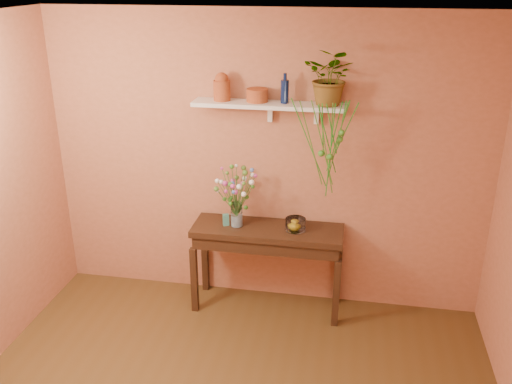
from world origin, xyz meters
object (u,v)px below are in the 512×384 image
(blue_bottle, at_px, (285,91))
(glass_bowl, at_px, (295,225))
(glass_vase, at_px, (237,216))
(bouquet, at_px, (236,186))
(terracotta_jug, at_px, (222,87))
(sideboard, at_px, (267,240))
(spider_plant, at_px, (332,77))

(blue_bottle, relative_size, glass_bowl, 1.38)
(glass_vase, distance_m, bouquet, 0.29)
(glass_vase, distance_m, glass_bowl, 0.53)
(terracotta_jug, bearing_deg, bouquet, -42.12)
(terracotta_jug, distance_m, glass_bowl, 1.36)
(terracotta_jug, bearing_deg, blue_bottle, 0.13)
(terracotta_jug, relative_size, glass_bowl, 1.32)
(glass_vase, xyz_separation_m, bouquet, (0.00, -0.00, 0.29))
(glass_vase, bearing_deg, terracotta_jug, 138.28)
(glass_vase, bearing_deg, sideboard, 1.23)
(bouquet, bearing_deg, glass_vase, 124.53)
(terracotta_jug, bearing_deg, glass_bowl, -10.06)
(sideboard, relative_size, glass_vase, 6.15)
(glass_vase, bearing_deg, spider_plant, 8.59)
(blue_bottle, height_order, bouquet, blue_bottle)
(glass_vase, height_order, glass_bowl, glass_vase)
(sideboard, xyz_separation_m, terracotta_jug, (-0.42, 0.12, 1.35))
(blue_bottle, bearing_deg, spider_plant, -1.39)
(sideboard, bearing_deg, bouquet, -177.80)
(terracotta_jug, relative_size, spider_plant, 0.52)
(terracotta_jug, distance_m, glass_vase, 1.15)
(spider_plant, distance_m, glass_vase, 1.48)
(terracotta_jug, xyz_separation_m, bouquet, (0.14, -0.13, -0.84))
(blue_bottle, xyz_separation_m, bouquet, (-0.39, -0.13, -0.83))
(sideboard, bearing_deg, glass_vase, -178.77)
(terracotta_jug, xyz_separation_m, spider_plant, (0.92, -0.01, 0.12))
(terracotta_jug, distance_m, bouquet, 0.86)
(spider_plant, relative_size, bouquet, 1.02)
(glass_bowl, bearing_deg, sideboard, -179.96)
(spider_plant, bearing_deg, sideboard, -167.36)
(glass_bowl, bearing_deg, blue_bottle, 138.21)
(blue_bottle, bearing_deg, glass_bowl, -41.79)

